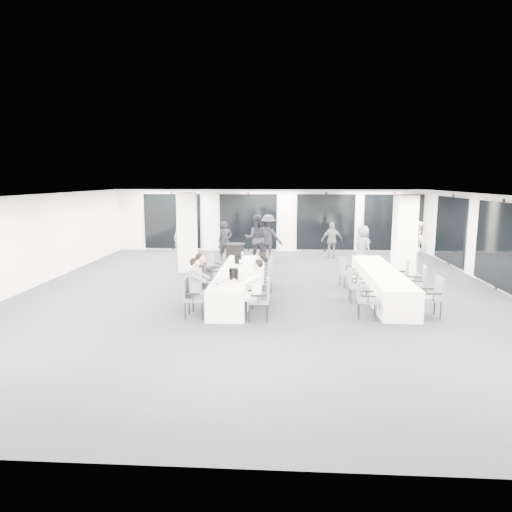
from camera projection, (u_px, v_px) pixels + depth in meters
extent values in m
cube|color=black|center=(262.00, 295.00, 13.07)|extent=(14.00, 16.00, 0.02)
cube|color=silver|center=(262.00, 196.00, 12.60)|extent=(14.00, 16.00, 0.02)
cube|color=silver|center=(21.00, 244.00, 13.26)|extent=(0.02, 16.00, 2.80)
cube|color=silver|center=(270.00, 221.00, 20.72)|extent=(14.00, 0.02, 2.80)
cube|color=silver|center=(226.00, 352.00, 4.95)|extent=(14.00, 0.02, 2.80)
cube|color=black|center=(270.00, 222.00, 20.66)|extent=(13.60, 0.06, 2.50)
cube|color=black|center=(499.00, 245.00, 13.41)|extent=(0.06, 14.00, 2.50)
cube|color=white|center=(187.00, 232.00, 16.15)|extent=(0.60, 0.60, 2.80)
cube|color=white|center=(404.00, 242.00, 13.57)|extent=(0.60, 0.60, 2.80)
cube|color=white|center=(236.00, 283.00, 12.79)|extent=(0.90, 5.00, 0.75)
cube|color=white|center=(381.00, 283.00, 12.77)|extent=(0.90, 5.00, 0.75)
cylinder|color=black|center=(235.00, 258.00, 16.09)|extent=(0.64, 0.64, 1.01)
cylinder|color=black|center=(235.00, 244.00, 16.01)|extent=(0.73, 0.73, 0.02)
cube|color=#55585E|center=(195.00, 299.00, 10.83)|extent=(0.48, 0.50, 0.08)
cube|color=#55585E|center=(186.00, 287.00, 10.80)|extent=(0.07, 0.47, 0.47)
cylinder|color=black|center=(189.00, 306.00, 11.08)|extent=(0.04, 0.04, 0.42)
cylinder|color=black|center=(185.00, 311.00, 10.69)|extent=(0.04, 0.04, 0.42)
cylinder|color=black|center=(206.00, 307.00, 11.05)|extent=(0.04, 0.04, 0.42)
cylinder|color=black|center=(202.00, 311.00, 10.65)|extent=(0.04, 0.04, 0.42)
cube|color=black|center=(197.00, 289.00, 11.05)|extent=(0.35, 0.05, 0.04)
cube|color=black|center=(193.00, 294.00, 10.55)|extent=(0.35, 0.05, 0.04)
cube|color=#55585E|center=(201.00, 293.00, 11.51)|extent=(0.51, 0.52, 0.08)
cube|color=#55585E|center=(192.00, 283.00, 11.44)|extent=(0.13, 0.44, 0.43)
cylinder|color=black|center=(193.00, 300.00, 11.71)|extent=(0.03, 0.03, 0.39)
cylinder|color=black|center=(193.00, 304.00, 11.34)|extent=(0.03, 0.03, 0.39)
cylinder|color=black|center=(208.00, 299.00, 11.75)|extent=(0.03, 0.03, 0.39)
cylinder|color=black|center=(208.00, 303.00, 11.38)|extent=(0.03, 0.03, 0.39)
cube|color=black|center=(200.00, 284.00, 11.71)|extent=(0.32, 0.09, 0.04)
cube|color=black|center=(200.00, 289.00, 11.25)|extent=(0.32, 0.09, 0.04)
cube|color=#55585E|center=(207.00, 284.00, 12.46)|extent=(0.50, 0.52, 0.08)
cube|color=#55585E|center=(199.00, 275.00, 12.40)|extent=(0.12, 0.44, 0.44)
cylinder|color=black|center=(200.00, 291.00, 12.67)|extent=(0.03, 0.03, 0.39)
cylinder|color=black|center=(200.00, 294.00, 12.30)|extent=(0.03, 0.03, 0.39)
cylinder|color=black|center=(214.00, 290.00, 12.70)|extent=(0.03, 0.03, 0.39)
cylinder|color=black|center=(214.00, 294.00, 12.33)|extent=(0.03, 0.03, 0.39)
cube|color=black|center=(207.00, 276.00, 12.67)|extent=(0.32, 0.09, 0.04)
cube|color=black|center=(207.00, 280.00, 12.20)|extent=(0.32, 0.09, 0.04)
cube|color=#55585E|center=(212.00, 276.00, 13.37)|extent=(0.53, 0.55, 0.08)
cube|color=#55585E|center=(204.00, 266.00, 13.31)|extent=(0.12, 0.48, 0.47)
cylinder|color=black|center=(206.00, 283.00, 13.60)|extent=(0.04, 0.04, 0.42)
cylinder|color=black|center=(205.00, 286.00, 13.20)|extent=(0.04, 0.04, 0.42)
cylinder|color=black|center=(219.00, 282.00, 13.63)|extent=(0.04, 0.04, 0.42)
cylinder|color=black|center=(219.00, 286.00, 13.22)|extent=(0.04, 0.04, 0.42)
cube|color=black|center=(212.00, 268.00, 13.59)|extent=(0.35, 0.08, 0.04)
cube|color=black|center=(212.00, 272.00, 13.09)|extent=(0.35, 0.08, 0.04)
cube|color=#55585E|center=(217.00, 270.00, 14.37)|extent=(0.51, 0.52, 0.08)
cube|color=#55585E|center=(211.00, 262.00, 14.38)|extent=(0.14, 0.44, 0.43)
cylinder|color=black|center=(214.00, 276.00, 14.64)|extent=(0.03, 0.03, 0.39)
cylinder|color=black|center=(210.00, 278.00, 14.28)|extent=(0.03, 0.03, 0.39)
cylinder|color=black|center=(225.00, 276.00, 14.55)|extent=(0.03, 0.03, 0.39)
cylinder|color=black|center=(221.00, 279.00, 14.19)|extent=(0.03, 0.03, 0.39)
cube|color=black|center=(220.00, 264.00, 14.57)|extent=(0.32, 0.10, 0.04)
cube|color=black|center=(215.00, 267.00, 14.12)|extent=(0.32, 0.10, 0.04)
cube|color=#55585E|center=(258.00, 300.00, 10.62)|extent=(0.52, 0.54, 0.08)
cube|color=#55585E|center=(268.00, 288.00, 10.57)|extent=(0.10, 0.49, 0.49)
cylinder|color=black|center=(267.00, 313.00, 10.45)|extent=(0.04, 0.04, 0.43)
cylinder|color=black|center=(267.00, 308.00, 10.87)|extent=(0.04, 0.04, 0.43)
cylinder|color=black|center=(249.00, 314.00, 10.45)|extent=(0.04, 0.04, 0.43)
cylinder|color=black|center=(249.00, 308.00, 10.87)|extent=(0.04, 0.04, 0.43)
cube|color=black|center=(258.00, 296.00, 10.33)|extent=(0.36, 0.07, 0.04)
cube|color=black|center=(258.00, 290.00, 10.85)|extent=(0.36, 0.07, 0.04)
cube|color=#55585E|center=(260.00, 290.00, 11.68)|extent=(0.46, 0.48, 0.08)
cube|color=#55585E|center=(269.00, 280.00, 11.63)|extent=(0.07, 0.45, 0.45)
cylinder|color=black|center=(268.00, 302.00, 11.52)|extent=(0.04, 0.04, 0.40)
cylinder|color=black|center=(268.00, 298.00, 11.91)|extent=(0.04, 0.04, 0.40)
cylinder|color=black|center=(252.00, 301.00, 11.53)|extent=(0.04, 0.04, 0.40)
cylinder|color=black|center=(253.00, 297.00, 11.92)|extent=(0.04, 0.04, 0.40)
cube|color=black|center=(260.00, 286.00, 11.41)|extent=(0.33, 0.05, 0.04)
cube|color=black|center=(261.00, 282.00, 11.89)|extent=(0.33, 0.05, 0.04)
cube|color=#55585E|center=(262.00, 283.00, 12.42)|extent=(0.50, 0.52, 0.08)
cube|color=#55585E|center=(270.00, 274.00, 12.38)|extent=(0.10, 0.47, 0.46)
cylinder|color=black|center=(269.00, 294.00, 12.27)|extent=(0.04, 0.04, 0.41)
cylinder|color=black|center=(269.00, 290.00, 12.66)|extent=(0.04, 0.04, 0.41)
cylinder|color=black|center=(254.00, 294.00, 12.26)|extent=(0.04, 0.04, 0.41)
cylinder|color=black|center=(254.00, 290.00, 12.66)|extent=(0.04, 0.04, 0.41)
cube|color=black|center=(262.00, 279.00, 12.14)|extent=(0.34, 0.07, 0.04)
cube|color=black|center=(262.00, 275.00, 12.64)|extent=(0.34, 0.07, 0.04)
cube|color=#55585E|center=(263.00, 277.00, 13.21)|extent=(0.55, 0.56, 0.08)
cube|color=#55585E|center=(271.00, 268.00, 13.18)|extent=(0.14, 0.47, 0.47)
cylinder|color=black|center=(271.00, 287.00, 13.07)|extent=(0.04, 0.04, 0.42)
cylinder|color=black|center=(269.00, 284.00, 13.47)|extent=(0.04, 0.04, 0.42)
cylinder|color=black|center=(257.00, 287.00, 13.02)|extent=(0.04, 0.04, 0.42)
cylinder|color=black|center=(255.00, 284.00, 13.42)|extent=(0.04, 0.04, 0.42)
cube|color=black|center=(264.00, 273.00, 12.93)|extent=(0.35, 0.10, 0.04)
cube|color=black|center=(262.00, 269.00, 13.43)|extent=(0.35, 0.10, 0.04)
cube|color=#55585E|center=(265.00, 271.00, 14.29)|extent=(0.49, 0.50, 0.07)
cube|color=#55585E|center=(271.00, 263.00, 14.27)|extent=(0.12, 0.43, 0.42)
cylinder|color=black|center=(271.00, 279.00, 14.17)|extent=(0.03, 0.03, 0.38)
cylinder|color=black|center=(270.00, 277.00, 14.53)|extent=(0.03, 0.03, 0.38)
cylinder|color=black|center=(259.00, 279.00, 14.13)|extent=(0.03, 0.03, 0.38)
cylinder|color=black|center=(258.00, 277.00, 14.49)|extent=(0.03, 0.03, 0.38)
cube|color=black|center=(266.00, 268.00, 14.04)|extent=(0.31, 0.09, 0.04)
cube|color=black|center=(264.00, 265.00, 14.49)|extent=(0.31, 0.09, 0.04)
cube|color=#55585E|center=(367.00, 300.00, 10.77)|extent=(0.48, 0.50, 0.08)
cube|color=#55585E|center=(359.00, 289.00, 10.76)|extent=(0.10, 0.44, 0.44)
cylinder|color=black|center=(358.00, 307.00, 11.02)|extent=(0.03, 0.03, 0.39)
cylinder|color=black|center=(359.00, 312.00, 10.65)|extent=(0.03, 0.03, 0.39)
cylinder|color=black|center=(374.00, 308.00, 10.96)|extent=(0.03, 0.03, 0.39)
cylinder|color=black|center=(376.00, 313.00, 10.59)|extent=(0.03, 0.03, 0.39)
cube|color=black|center=(367.00, 291.00, 10.97)|extent=(0.33, 0.07, 0.04)
cube|color=black|center=(368.00, 296.00, 10.51)|extent=(0.33, 0.07, 0.04)
cube|color=#55585E|center=(357.00, 286.00, 12.20)|extent=(0.44, 0.45, 0.07)
cube|color=#55585E|center=(350.00, 277.00, 12.17)|extent=(0.06, 0.43, 0.43)
cylinder|color=black|center=(349.00, 293.00, 12.44)|extent=(0.03, 0.03, 0.38)
cylinder|color=black|center=(351.00, 296.00, 12.07)|extent=(0.03, 0.03, 0.38)
cylinder|color=black|center=(363.00, 293.00, 12.41)|extent=(0.03, 0.03, 0.38)
cylinder|color=black|center=(365.00, 297.00, 12.04)|extent=(0.03, 0.03, 0.38)
cube|color=black|center=(356.00, 279.00, 12.40)|extent=(0.32, 0.04, 0.04)
cube|color=black|center=(359.00, 283.00, 11.94)|extent=(0.32, 0.04, 0.04)
cube|color=#55585E|center=(348.00, 273.00, 13.92)|extent=(0.53, 0.55, 0.08)
cube|color=#55585E|center=(342.00, 265.00, 13.85)|extent=(0.16, 0.44, 0.44)
cylinder|color=black|center=(340.00, 279.00, 14.12)|extent=(0.03, 0.03, 0.39)
cylinder|color=black|center=(344.00, 282.00, 13.75)|extent=(0.03, 0.03, 0.39)
cylinder|color=black|center=(352.00, 279.00, 14.18)|extent=(0.03, 0.03, 0.39)
cylinder|color=black|center=(356.00, 282.00, 13.81)|extent=(0.03, 0.03, 0.39)
cube|color=black|center=(346.00, 266.00, 14.13)|extent=(0.32, 0.11, 0.04)
cube|color=black|center=(351.00, 269.00, 13.67)|extent=(0.32, 0.11, 0.04)
cube|color=#55585E|center=(430.00, 298.00, 10.86)|extent=(0.48, 0.50, 0.08)
cube|color=#55585E|center=(440.00, 287.00, 10.81)|extent=(0.08, 0.47, 0.47)
cylinder|color=black|center=(441.00, 311.00, 10.69)|extent=(0.04, 0.04, 0.42)
cylinder|color=black|center=(434.00, 306.00, 11.09)|extent=(0.04, 0.04, 0.42)
cylinder|color=black|center=(423.00, 311.00, 10.70)|extent=(0.04, 0.04, 0.42)
cylinder|color=black|center=(418.00, 306.00, 11.11)|extent=(0.04, 0.04, 0.42)
cube|color=black|center=(434.00, 294.00, 10.58)|extent=(0.35, 0.05, 0.04)
cube|color=black|center=(426.00, 289.00, 11.08)|extent=(0.35, 0.05, 0.04)
cube|color=#55585E|center=(415.00, 285.00, 12.10)|extent=(0.58, 0.59, 0.08)
cube|color=#55585E|center=(425.00, 275.00, 11.99)|extent=(0.16, 0.49, 0.48)
cylinder|color=black|center=(423.00, 297.00, 11.88)|extent=(0.04, 0.04, 0.43)
cylinder|color=black|center=(422.00, 293.00, 12.28)|extent=(0.04, 0.04, 0.43)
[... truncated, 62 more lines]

